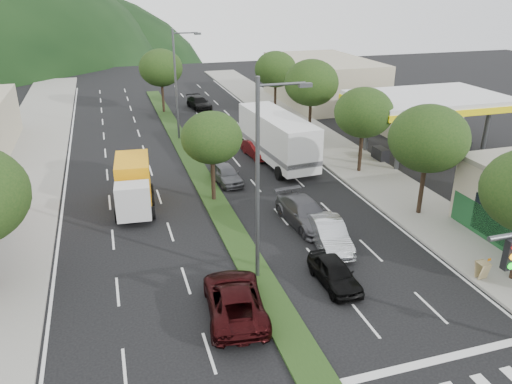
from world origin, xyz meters
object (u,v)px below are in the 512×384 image
object	(u,v)px
car_queue_d	(269,132)
tree_r_d	(311,83)
streetlight_near	(262,173)
sedan_silver	(329,234)
car_queue_c	(257,149)
tree_med_far	(161,68)
box_truck	(134,186)
tree_r_e	(276,69)
streetlight_mid	(178,80)
tree_r_b	(429,139)
car_queue_a	(335,273)
tree_med_near	(212,138)
suv_maroon	(235,299)
a_frame_sign	(482,269)
car_queue_e	(226,174)
tree_r_c	(364,113)
car_queue_b	(305,213)
motorhome	(277,137)
car_queue_f	(199,103)

from	to	relation	value
car_queue_d	tree_r_d	bearing A→B (deg)	-6.73
streetlight_near	car_queue_d	world-z (taller)	streetlight_near
sedan_silver	car_queue_c	xyz separation A→B (m)	(0.75, 16.07, -0.09)
tree_med_far	box_truck	xyz separation A→B (m)	(-5.17, -25.33, -3.57)
tree_r_e	streetlight_mid	xyz separation A→B (m)	(-11.79, -7.00, 0.69)
streetlight_near	tree_r_b	bearing A→B (deg)	18.73
tree_med_far	car_queue_a	bearing A→B (deg)	-84.85
tree_med_near	car_queue_d	world-z (taller)	tree_med_near
suv_maroon	a_frame_sign	size ratio (longest dim) A/B	4.48
tree_r_b	box_truck	xyz separation A→B (m)	(-17.17, 6.67, -3.60)
car_queue_e	tree_r_c	bearing A→B (deg)	-11.33
streetlight_mid	a_frame_sign	bearing A→B (deg)	-70.17
car_queue_b	car_queue_c	bearing A→B (deg)	80.50
tree_med_far	car_queue_e	size ratio (longest dim) A/B	1.75
a_frame_sign	tree_med_far	bearing A→B (deg)	102.65
car_queue_e	a_frame_sign	xyz separation A→B (m)	(8.89, -16.50, 0.01)
car_queue_c	motorhome	world-z (taller)	motorhome
car_queue_c	car_queue_f	bearing A→B (deg)	87.98
suv_maroon	tree_med_near	bearing A→B (deg)	-91.38
tree_r_c	tree_med_near	xyz separation A→B (m)	(-12.00, -2.00, -0.32)
streetlight_mid	tree_med_near	bearing A→B (deg)	-90.78
tree_r_e	streetlight_near	world-z (taller)	streetlight_near
suv_maroon	car_queue_e	distance (m)	15.90
tree_med_far	sedan_silver	size ratio (longest dim) A/B	1.50
a_frame_sign	car_queue_d	bearing A→B (deg)	92.55
streetlight_near	car_queue_b	distance (m)	8.10
tree_r_d	box_truck	distance (m)	20.91
tree_r_b	tree_med_near	bearing A→B (deg)	153.43
car_queue_a	car_queue_b	xyz separation A→B (m)	(1.14, 6.58, 0.11)
tree_med_far	car_queue_f	distance (m)	6.05
sedan_silver	suv_maroon	bearing A→B (deg)	-138.31
tree_med_near	car_queue_e	xyz separation A→B (m)	(1.61, 2.95, -3.75)
tree_r_b	suv_maroon	size ratio (longest dim) A/B	1.29
tree_med_far	motorhome	xyz separation A→B (m)	(6.68, -19.77, -2.92)
streetlight_mid	car_queue_c	xyz separation A→B (m)	(5.31, -7.05, -4.91)
tree_r_d	streetlight_near	size ratio (longest dim) A/B	0.72
suv_maroon	car_queue_f	xyz separation A→B (m)	(6.05, 39.19, -0.05)
tree_r_c	car_queue_d	xyz separation A→B (m)	(-3.71, 10.95, -4.13)
tree_med_near	car_queue_f	distance (m)	27.21
suv_maroon	motorhome	xyz separation A→B (m)	(8.53, 18.80, 1.34)
tree_med_far	tree_r_e	bearing A→B (deg)	-18.43
box_truck	motorhome	size ratio (longest dim) A/B	0.61
tree_r_b	tree_med_near	xyz separation A→B (m)	(-12.00, 6.00, -0.61)
a_frame_sign	car_queue_b	bearing A→B (deg)	123.13
tree_med_near	car_queue_b	world-z (taller)	tree_med_near
streetlight_mid	a_frame_sign	world-z (taller)	streetlight_mid
sedan_silver	tree_r_b	bearing A→B (deg)	24.09
car_queue_c	car_queue_d	xyz separation A→B (m)	(2.78, 5.00, -0.05)
tree_r_d	car_queue_f	bearing A→B (deg)	118.08
car_queue_b	car_queue_f	xyz separation A→B (m)	(-0.34, 31.77, -0.07)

